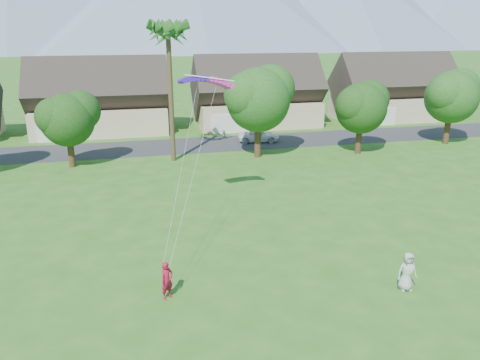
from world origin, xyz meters
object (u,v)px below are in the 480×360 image
object	(u,v)px
watcher	(407,271)
parked_car	(258,136)
kite_flyer	(167,280)
parafoil_kite	(207,79)

from	to	relation	value
watcher	parked_car	xyz separation A→B (m)	(1.28, 30.78, -0.34)
kite_flyer	parked_car	xyz separation A→B (m)	(12.31, 28.93, -0.29)
parked_car	parafoil_kite	distance (m)	22.53
parked_car	kite_flyer	bearing A→B (deg)	163.55
parafoil_kite	kite_flyer	bearing A→B (deg)	-121.22
kite_flyer	parafoil_kite	world-z (taller)	parafoil_kite
kite_flyer	parked_car	world-z (taller)	kite_flyer
watcher	parked_car	world-z (taller)	watcher
parafoil_kite	watcher	bearing A→B (deg)	-68.58
kite_flyer	watcher	bearing A→B (deg)	-45.91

